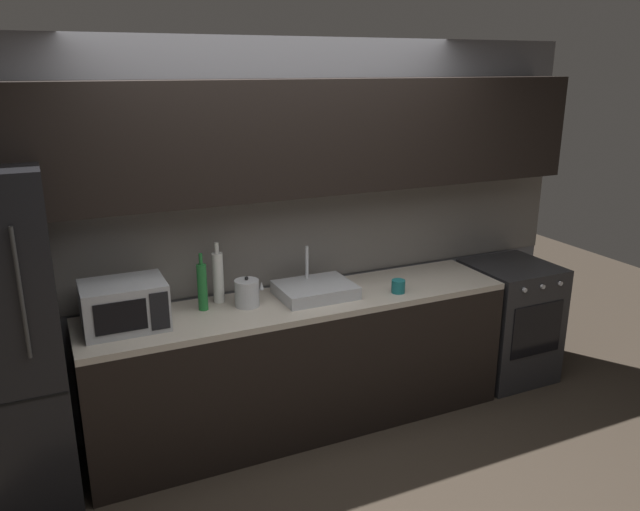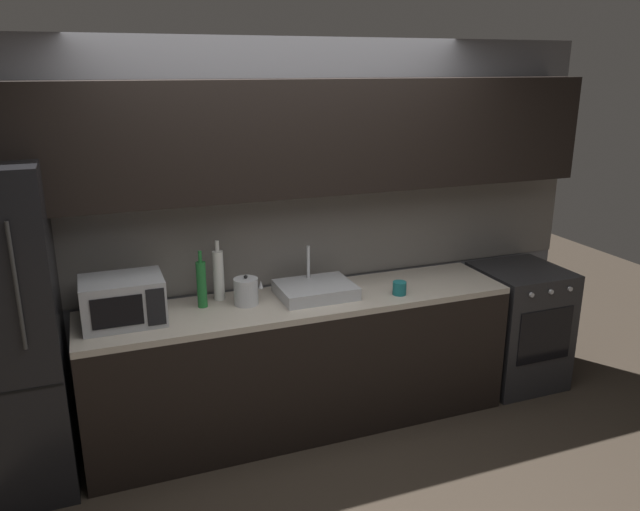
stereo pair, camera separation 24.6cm
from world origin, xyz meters
name	(u,v)px [view 1 (the left image)]	position (x,y,z in m)	size (l,w,h in m)	color
ground_plane	(367,505)	(0.00, 0.00, 0.00)	(10.00, 10.00, 0.00)	#2D261E
back_wall	(283,191)	(0.00, 1.20, 1.55)	(4.50, 0.44, 2.50)	slate
counter_run	(302,364)	(0.00, 0.90, 0.45)	(2.76, 0.60, 0.90)	black
oven_range	(508,321)	(1.72, 0.90, 0.45)	(0.60, 0.62, 0.90)	#232326
microwave	(124,305)	(-1.08, 0.92, 1.04)	(0.46, 0.35, 0.27)	#A8AAAF
sink_basin	(315,290)	(0.11, 0.93, 0.94)	(0.48, 0.38, 0.30)	#ADAFB5
kettle	(247,293)	(-0.35, 0.95, 0.98)	(0.19, 0.15, 0.19)	#B7BABF
wine_bottle_white	(218,277)	(-0.49, 1.09, 1.07)	(0.07, 0.07, 0.39)	silver
wine_bottle_green	(202,286)	(-0.61, 1.00, 1.05)	(0.06, 0.06, 0.36)	#1E6B2D
mug_teal	(398,286)	(0.62, 0.76, 0.94)	(0.09, 0.09, 0.09)	#19666B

